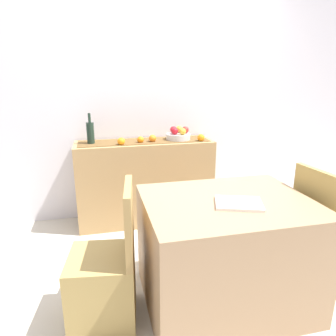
{
  "coord_description": "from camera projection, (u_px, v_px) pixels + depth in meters",
  "views": [
    {
      "loc": [
        -0.6,
        -2.13,
        1.5
      ],
      "look_at": [
        -0.01,
        0.37,
        0.73
      ],
      "focal_mm": 33.27,
      "sensor_mm": 36.0,
      "label": 1
    }
  ],
  "objects": [
    {
      "name": "ground_plane",
      "position": [
        180.0,
        267.0,
        2.55
      ],
      "size": [
        6.4,
        6.4,
        0.02
      ],
      "primitive_type": "cube",
      "color": "beige",
      "rests_on": "ground"
    },
    {
      "name": "room_wall_rear",
      "position": [
        152.0,
        91.0,
        3.27
      ],
      "size": [
        6.4,
        0.06,
        2.7
      ],
      "primitive_type": "cube",
      "color": "silver",
      "rests_on": "ground"
    },
    {
      "name": "sideboard_console",
      "position": [
        145.0,
        182.0,
        3.26
      ],
      "size": [
        1.38,
        0.42,
        0.86
      ],
      "primitive_type": "cube",
      "color": "tan",
      "rests_on": "ground"
    },
    {
      "name": "table_runner",
      "position": [
        144.0,
        141.0,
        3.13
      ],
      "size": [
        1.3,
        0.32,
        0.01
      ],
      "primitive_type": "cube",
      "color": "brown",
      "rests_on": "sideboard_console"
    },
    {
      "name": "fruit_bowl",
      "position": [
        178.0,
        137.0,
        3.2
      ],
      "size": [
        0.25,
        0.25,
        0.06
      ],
      "primitive_type": "cylinder",
      "color": "silver",
      "rests_on": "table_runner"
    },
    {
      "name": "apple_right",
      "position": [
        179.0,
        129.0,
        3.26
      ],
      "size": [
        0.07,
        0.07,
        0.07
      ],
      "primitive_type": "sphere",
      "color": "gold",
      "rests_on": "fruit_bowl"
    },
    {
      "name": "apple_rear",
      "position": [
        183.0,
        131.0,
        3.13
      ],
      "size": [
        0.07,
        0.07,
        0.07
      ],
      "primitive_type": "sphere",
      "color": "gold",
      "rests_on": "fruit_bowl"
    },
    {
      "name": "apple_front",
      "position": [
        174.0,
        130.0,
        3.21
      ],
      "size": [
        0.07,
        0.07,
        0.07
      ],
      "primitive_type": "sphere",
      "color": "red",
      "rests_on": "fruit_bowl"
    },
    {
      "name": "apple_left",
      "position": [
        175.0,
        131.0,
        3.14
      ],
      "size": [
        0.07,
        0.07,
        0.07
      ],
      "primitive_type": "sphere",
      "color": "red",
      "rests_on": "fruit_bowl"
    },
    {
      "name": "apple_center",
      "position": [
        185.0,
        130.0,
        3.2
      ],
      "size": [
        0.07,
        0.07,
        0.07
      ],
      "primitive_type": "sphere",
      "color": "red",
      "rests_on": "fruit_bowl"
    },
    {
      "name": "wine_bottle",
      "position": [
        90.0,
        133.0,
        2.99
      ],
      "size": [
        0.07,
        0.07,
        0.3
      ],
      "color": "#1E3126",
      "rests_on": "sideboard_console"
    },
    {
      "name": "orange_loose_end",
      "position": [
        121.0,
        141.0,
        2.96
      ],
      "size": [
        0.07,
        0.07,
        0.07
      ],
      "primitive_type": "sphere",
      "color": "orange",
      "rests_on": "sideboard_console"
    },
    {
      "name": "orange_loose_mid",
      "position": [
        201.0,
        138.0,
        3.13
      ],
      "size": [
        0.07,
        0.07,
        0.07
      ],
      "primitive_type": "sphere",
      "color": "orange",
      "rests_on": "sideboard_console"
    },
    {
      "name": "orange_loose_near_bowl",
      "position": [
        140.0,
        140.0,
        3.05
      ],
      "size": [
        0.07,
        0.07,
        0.07
      ],
      "primitive_type": "sphere",
      "color": "orange",
      "rests_on": "sideboard_console"
    },
    {
      "name": "orange_loose_far",
      "position": [
        153.0,
        138.0,
        3.09
      ],
      "size": [
        0.07,
        0.07,
        0.07
      ],
      "primitive_type": "sphere",
      "color": "orange",
      "rests_on": "sideboard_console"
    },
    {
      "name": "dining_table",
      "position": [
        225.0,
        251.0,
        2.09
      ],
      "size": [
        1.07,
        0.85,
        0.74
      ],
      "primitive_type": "cube",
      "color": "#A4805C",
      "rests_on": "ground"
    },
    {
      "name": "open_book",
      "position": [
        239.0,
        203.0,
        1.91
      ],
      "size": [
        0.33,
        0.29,
        0.02
      ],
      "primitive_type": "cube",
      "rotation": [
        0.0,
        0.0,
        -0.34
      ],
      "color": "white",
      "rests_on": "dining_table"
    },
    {
      "name": "chair_near_window",
      "position": [
        105.0,
        282.0,
        1.94
      ],
      "size": [
        0.45,
        0.45,
        0.9
      ],
      "color": "tan",
      "rests_on": "ground"
    },
    {
      "name": "chair_by_corner",
      "position": [
        325.0,
        250.0,
        2.29
      ],
      "size": [
        0.44,
        0.44,
        0.9
      ],
      "color": "#AA8C4B",
      "rests_on": "ground"
    }
  ]
}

